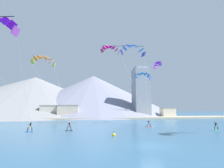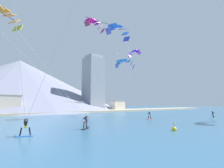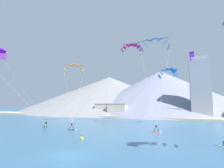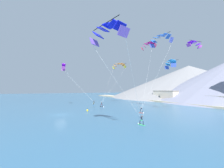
% 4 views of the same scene
% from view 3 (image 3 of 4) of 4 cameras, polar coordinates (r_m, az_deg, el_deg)
% --- Properties ---
extents(ground_plane, '(400.00, 400.00, 0.00)m').
position_cam_3_polar(ground_plane, '(22.21, -14.24, -21.49)').
color(ground_plane, '#336084').
extents(kitesurfer_near_lead, '(1.77, 0.59, 1.65)m').
position_cam_3_polar(kitesurfer_near_lead, '(37.35, 14.60, -14.39)').
color(kitesurfer_near_lead, '#E54C33').
rests_on(kitesurfer_near_lead, ground).
extents(kitesurfer_near_trail, '(1.78, 0.85, 1.80)m').
position_cam_3_polar(kitesurfer_near_trail, '(44.51, -20.98, -12.64)').
color(kitesurfer_near_trail, '#337FDB').
rests_on(kitesurfer_near_trail, ground).
extents(kitesurfer_mid_center, '(1.66, 1.32, 1.82)m').
position_cam_3_polar(kitesurfer_mid_center, '(40.30, -12.72, -13.62)').
color(kitesurfer_mid_center, black).
rests_on(kitesurfer_mid_center, ground).
extents(parafoil_kite_near_lead, '(7.81, 9.52, 21.37)m').
position_cam_3_polar(parafoil_kite_near_lead, '(47.72, 13.83, 12.84)').
color(parafoil_kite_near_lead, '#4352C6').
extents(parafoil_kite_mid_center, '(10.92, 14.17, 16.37)m').
position_cam_3_polar(parafoil_kite_mid_center, '(55.23, -12.22, 5.35)').
color(parafoil_kite_mid_center, gold).
extents(parafoil_kite_distant_high_outer, '(5.82, 2.49, 2.37)m').
position_cam_3_polar(parafoil_kite_distant_high_outer, '(50.03, 6.39, 11.96)').
color(parafoil_kite_distant_high_outer, '#AA3155').
extents(parafoil_kite_distant_low_drift, '(1.30, 4.64, 1.61)m').
position_cam_3_polar(parafoil_kite_distant_low_drift, '(49.08, 24.60, 8.66)').
color(parafoil_kite_distant_low_drift, '#BA46C3').
extents(parafoil_kite_distant_mid_solo, '(5.03, 3.30, 2.41)m').
position_cam_3_polar(parafoil_kite_distant_mid_solo, '(46.30, 17.74, 3.76)').
color(parafoil_kite_distant_mid_solo, '#435BC6').
extents(race_marker_buoy, '(0.56, 0.56, 1.02)m').
position_cam_3_polar(race_marker_buoy, '(30.10, -9.83, -17.13)').
color(race_marker_buoy, yellow).
rests_on(race_marker_buoy, ground).
extents(shoreline_strip, '(180.00, 10.00, 0.70)m').
position_cam_3_polar(shoreline_strip, '(70.21, 12.13, -10.54)').
color(shoreline_strip, '#BCAD8E').
rests_on(shoreline_strip, ground).
extents(shore_building_harbour_front, '(8.21, 4.34, 5.58)m').
position_cam_3_polar(shore_building_harbour_front, '(74.95, 1.83, -8.50)').
color(shore_building_harbour_front, beige).
rests_on(shore_building_harbour_front, ground).
extents(shore_building_quay_east, '(8.99, 5.10, 3.86)m').
position_cam_3_polar(shore_building_quay_east, '(73.29, 18.58, -8.92)').
color(shore_building_quay_east, silver).
rests_on(shore_building_quay_east, ground).
extents(shore_building_quay_west, '(7.78, 6.29, 5.53)m').
position_cam_3_polar(shore_building_quay_west, '(79.97, -2.28, -8.36)').
color(shore_building_quay_west, beige).
rests_on(shore_building_quay_west, ground).
extents(highrise_tower, '(7.00, 7.00, 23.36)m').
position_cam_3_polar(highrise_tower, '(74.31, 26.79, -1.18)').
color(highrise_tower, gray).
rests_on(highrise_tower, ground).
extents(mountain_peak_west_ridge, '(125.12, 125.12, 25.33)m').
position_cam_3_polar(mountain_peak_west_ridge, '(132.80, -0.97, -3.19)').
color(mountain_peak_west_ridge, gray).
rests_on(mountain_peak_west_ridge, ground).
extents(mountain_peak_central_summit, '(104.77, 104.77, 26.11)m').
position_cam_3_polar(mountain_peak_central_summit, '(115.76, 15.56, -2.35)').
color(mountain_peak_central_summit, gray).
rests_on(mountain_peak_central_summit, ground).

